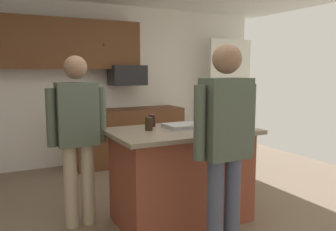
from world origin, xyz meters
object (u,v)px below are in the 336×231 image
Objects in this scene: tumbler_amber at (149,124)px; glass_short_whisky at (152,121)px; serving_tray at (186,126)px; mug_ceramic_white at (202,127)px; microwave_over_range at (127,75)px; kitchen_island at (181,174)px; person_guest_left at (225,138)px; glass_dark_ale at (218,117)px; person_host_foreground at (78,130)px.

glass_short_whisky is at bearing 57.57° from tumbler_amber.
mug_ceramic_white is at bearing -91.66° from serving_tray.
kitchen_island is (-0.31, -2.37, -0.97)m from microwave_over_range.
person_guest_left is at bearing -104.11° from mug_ceramic_white.
microwave_over_range is at bearing 76.28° from glass_short_whisky.
person_guest_left is at bearing -122.34° from glass_dark_ale.
glass_short_whisky is (0.13, 0.20, -0.00)m from tumbler_amber.
person_host_foreground is 1.50m from glass_dark_ale.
glass_dark_ale is 0.45m from serving_tray.
glass_dark_ale is (0.53, 0.13, 0.54)m from kitchen_island.
person_host_foreground is (-1.27, -2.02, -0.49)m from microwave_over_range.
kitchen_island is 0.58m from mug_ceramic_white.
glass_dark_ale reaches higher than tumbler_amber.
tumbler_amber is 0.41m from serving_tray.
mug_ceramic_white is at bearing -72.32° from kitchen_island.
person_guest_left is at bearing -99.63° from serving_tray.
tumbler_amber is (-0.40, 0.34, 0.02)m from mug_ceramic_white.
mug_ceramic_white is (-0.23, -2.62, -0.45)m from microwave_over_range.
serving_tray is (0.01, 0.31, -0.03)m from mug_ceramic_white.
serving_tray is (0.28, -0.22, -0.04)m from glass_short_whisky.
glass_short_whisky is at bearing 124.55° from kitchen_island.
microwave_over_range is at bearing 95.50° from glass_dark_ale.
microwave_over_range is 2.29m from glass_dark_ale.
person_host_foreground is at bearing 149.63° from mug_ceramic_white.
serving_tray is (0.15, 0.86, -0.04)m from person_guest_left.
glass_dark_ale reaches higher than kitchen_island.
glass_dark_ale is (0.45, 0.38, 0.03)m from mug_ceramic_white.
serving_tray is at bearing -5.63° from person_guest_left.
microwave_over_range is 2.67m from mug_ceramic_white.
microwave_over_range is 2.41m from tumbler_amber.
glass_dark_ale is 1.20× the size of glass_short_whisky.
kitchen_island is 0.63m from glass_short_whisky.
tumbler_amber is 0.29× the size of serving_tray.
person_host_foreground is 1.08m from serving_tray.
person_host_foreground is 13.20× the size of glass_short_whisky.
mug_ceramic_white is at bearing -10.11° from person_guest_left.
glass_dark_ale is (0.85, 0.05, 0.01)m from tumbler_amber.
tumbler_amber is at bearing -176.85° from glass_dark_ale.
person_guest_left reaches higher than serving_tray.
tumbler_amber is (-0.27, 0.88, 0.01)m from person_guest_left.
person_host_foreground is 13.02× the size of tumbler_amber.
mug_ceramic_white reaches higher than kitchen_island.
glass_dark_ale is (1.48, -0.22, 0.06)m from person_host_foreground.
kitchen_island is 0.77m from glass_dark_ale.
person_host_foreground is at bearing 156.91° from tumbler_amber.
mug_ceramic_white is 0.60m from glass_short_whisky.
microwave_over_range is 4.43× the size of glass_short_whisky.
microwave_over_range is 4.29× the size of mug_ceramic_white.
tumbler_amber is 1.01× the size of glass_short_whisky.
person_guest_left is at bearing -96.67° from microwave_over_range.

